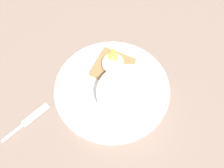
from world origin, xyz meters
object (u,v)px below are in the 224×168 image
Objects in this scene: poached_egg at (113,62)px; banana_slice_left at (81,100)px; banana_slice_back at (69,93)px; toast_slice at (113,67)px; knife at (25,123)px; oatmeal_bowl at (128,98)px; banana_slice_front at (82,85)px.

banana_slice_left is (-9.44, 6.94, -2.04)cm from poached_egg.
banana_slice_left is 3.47cm from banana_slice_back.
banana_slice_back is at bearing 126.87° from toast_slice.
poached_egg is 1.85× the size of banana_slice_back.
knife is (-14.67, 18.98, -1.37)cm from toast_slice.
banana_slice_left is 0.86× the size of banana_slice_back.
knife is (-4.89, 22.64, -4.02)cm from oatmeal_bowl.
banana_slice_back is at bearing -51.41° from knife.
toast_slice is 12.39cm from banana_slice_back.
toast_slice reaches higher than banana_slice_front.
toast_slice and banana_slice_back have the same top height.
oatmeal_bowl reaches higher than poached_egg.
knife is (-14.91, 19.00, -3.29)cm from poached_egg.
poached_egg is 12.72cm from banana_slice_back.
banana_slice_front is 0.92× the size of banana_slice_back.
poached_egg is (0.24, -0.02, 1.92)cm from toast_slice.
toast_slice is at bearing 175.92° from poached_egg.
knife is (-5.47, 12.06, -1.25)cm from banana_slice_left.
toast_slice is 2.86× the size of banana_slice_front.
poached_egg is 9.12cm from banana_slice_front.
poached_egg reaches higher than banana_slice_left.
oatmeal_bowl is 23.50cm from knife.
toast_slice is 8.70cm from banana_slice_front.
toast_slice and banana_slice_left have the same top height.
poached_egg is at bearing 19.95° from oatmeal_bowl.
banana_slice_left is 0.37× the size of knife.
poached_egg reaches higher than knife.
toast_slice is 11.51cm from banana_slice_left.
banana_slice_front is (4.63, 10.66, -2.93)cm from oatmeal_bowl.
banana_slice_front is (-5.16, 7.00, -0.28)cm from toast_slice.
banana_slice_front is 4.04cm from banana_slice_left.
poached_egg is at bearing -4.08° from toast_slice.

